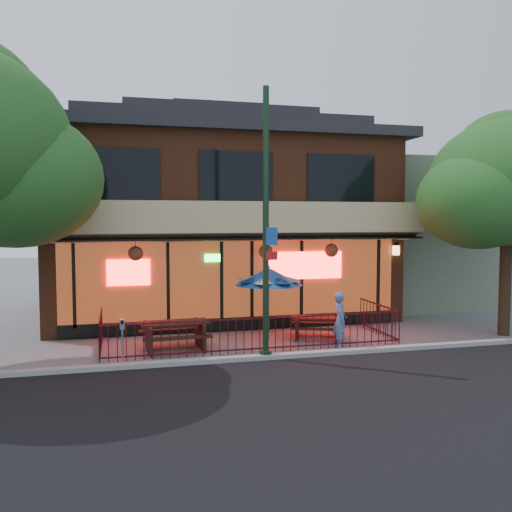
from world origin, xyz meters
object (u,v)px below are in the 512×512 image
(street_tree_right, at_px, (508,176))
(picnic_table_right, at_px, (317,324))
(pedestrian, at_px, (340,321))
(parking_meter_near, at_px, (122,335))
(picnic_table_left, at_px, (175,331))
(patio_umbrella, at_px, (269,276))
(street_light, at_px, (266,238))

(street_tree_right, bearing_deg, picnic_table_right, 171.29)
(picnic_table_right, xyz_separation_m, pedestrian, (0.17, -1.39, 0.36))
(picnic_table_right, bearing_deg, parking_meter_near, -161.57)
(picnic_table_right, distance_m, parking_meter_near, 6.08)
(parking_meter_near, bearing_deg, picnic_table_left, 46.96)
(picnic_table_right, xyz_separation_m, patio_umbrella, (-1.53, -0.02, 1.51))
(street_tree_right, xyz_separation_m, picnic_table_left, (-10.25, 0.51, -4.44))
(street_light, xyz_separation_m, street_tree_right, (8.04, 0.99, 1.81))
(picnic_table_left, distance_m, patio_umbrella, 3.17)
(pedestrian, height_order, parking_meter_near, pedestrian)
(picnic_table_right, relative_size, parking_meter_near, 1.56)
(street_tree_right, bearing_deg, parking_meter_near, -175.03)
(street_light, bearing_deg, picnic_table_right, 41.70)
(picnic_table_right, distance_m, pedestrian, 1.45)
(picnic_table_right, height_order, patio_umbrella, patio_umbrella)
(parking_meter_near, bearing_deg, picnic_table_right, 18.43)
(street_light, height_order, street_tree_right, street_tree_right)
(street_tree_right, relative_size, pedestrian, 4.40)
(pedestrian, relative_size, parking_meter_near, 1.32)
(patio_umbrella, bearing_deg, parking_meter_near, -155.87)
(street_light, relative_size, parking_meter_near, 5.80)
(picnic_table_left, xyz_separation_m, patio_umbrella, (2.81, 0.38, 1.42))
(pedestrian, bearing_deg, patio_umbrella, 61.98)
(parking_meter_near, bearing_deg, pedestrian, 5.09)
(street_tree_right, distance_m, pedestrian, 7.11)
(picnic_table_left, xyz_separation_m, pedestrian, (4.51, -0.99, 0.28))
(parking_meter_near, bearing_deg, street_light, 0.40)
(picnic_table_right, bearing_deg, pedestrian, -82.90)
(street_light, distance_m, pedestrian, 3.33)
(street_light, bearing_deg, street_tree_right, 7.01)
(parking_meter_near, bearing_deg, patio_umbrella, 24.13)
(patio_umbrella, xyz_separation_m, pedestrian, (1.70, -1.37, -1.15))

